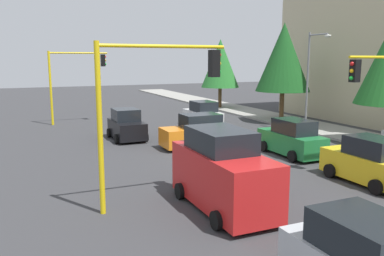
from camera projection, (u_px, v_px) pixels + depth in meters
The scene contains 13 objects.
ground_plane at pixel (219, 154), 21.78m from camera, with size 120.00×120.00×0.00m, color #353538.
sidewalk_kerb at pixel (310, 126), 30.43m from camera, with size 80.00×4.00×0.15m, color gray.
traffic_signal_near_right at pixel (152, 92), 13.42m from camera, with size 0.36×4.59×5.70m.
traffic_signal_far_right at pixel (74, 73), 31.45m from camera, with size 0.36×4.59×5.76m.
street_lamp_curbside at pixel (312, 70), 27.93m from camera, with size 2.15×0.28×7.00m.
tree_roadside_mid at pixel (284, 57), 32.05m from camera, with size 4.39×4.39×8.04m.
tree_roadside_far at pixel (220, 64), 40.98m from camera, with size 3.93×3.93×7.16m.
delivery_van_red at pixel (223, 173), 13.64m from camera, with size 4.80×2.22×2.77m.
car_white at pixel (203, 115), 30.51m from camera, with size 3.80×2.07×1.98m.
car_orange at pixel (198, 132), 23.30m from camera, with size 2.09×4.20×1.98m.
car_yellow at pixel (369, 162), 16.49m from camera, with size 3.97×1.95×1.98m.
car_black at pixel (127, 126), 25.65m from camera, with size 3.62×2.06×1.98m.
car_green at pixel (292, 139), 21.37m from camera, with size 4.13×1.94×1.98m.
Camera 1 is at (18.84, -9.86, 5.12)m, focal length 37.16 mm.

